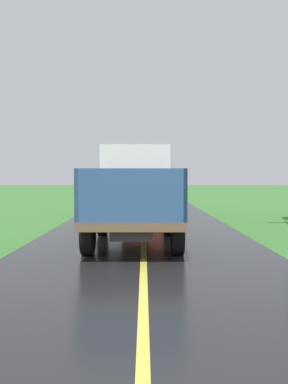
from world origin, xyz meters
TOP-DOWN VIEW (x-y plane):
  - banana_truck_near at (-0.28, 11.39)m, footprint 2.38×5.82m
  - banana_truck_far at (0.16, 21.67)m, footprint 2.38×5.81m

SIDE VIEW (x-z plane):
  - banana_truck_far at x=0.16m, z-range 0.06..2.86m
  - banana_truck_near at x=-0.28m, z-range 0.06..2.86m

